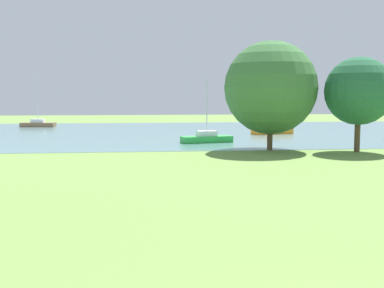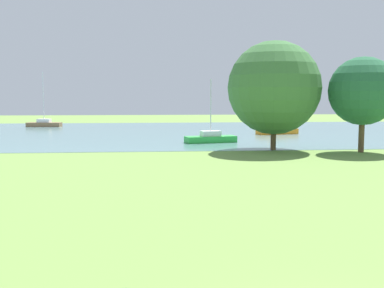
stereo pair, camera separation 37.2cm
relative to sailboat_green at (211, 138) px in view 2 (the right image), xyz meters
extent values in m
plane|color=olive|center=(-2.60, -14.77, -0.45)|extent=(160.00, 160.00, 0.00)
cube|color=slate|center=(-2.60, 13.23, -0.44)|extent=(140.00, 40.00, 0.02)
cube|color=green|center=(0.00, 0.00, -0.13)|extent=(5.01, 2.53, 0.60)
cube|color=white|center=(0.00, 0.00, 0.42)|extent=(2.00, 1.47, 0.50)
cylinder|color=silver|center=(0.00, 0.00, 2.84)|extent=(0.10, 0.10, 5.34)
cube|color=yellow|center=(12.09, 24.92, -0.13)|extent=(5.03, 3.01, 0.60)
cube|color=white|center=(12.09, 24.92, 0.42)|extent=(2.06, 1.64, 0.50)
cylinder|color=silver|center=(12.09, 24.92, 2.51)|extent=(0.10, 0.10, 4.68)
cube|color=orange|center=(8.85, 9.01, -0.13)|extent=(5.03, 2.79, 0.60)
cube|color=white|center=(8.85, 9.01, 0.42)|extent=(2.04, 1.56, 0.50)
cylinder|color=silver|center=(8.85, 9.01, 3.18)|extent=(0.10, 0.10, 6.02)
cube|color=brown|center=(-20.65, 24.84, -0.13)|extent=(4.95, 2.11, 0.60)
cube|color=white|center=(-20.65, 24.84, 0.42)|extent=(1.93, 1.33, 0.50)
cylinder|color=silver|center=(-20.65, 24.84, 3.73)|extent=(0.10, 0.10, 7.13)
cylinder|color=brown|center=(4.26, -6.54, 0.76)|extent=(0.44, 0.44, 2.41)
sphere|color=#3D713A|center=(4.26, -6.54, 4.58)|extent=(7.49, 7.49, 7.49)
cylinder|color=brown|center=(10.76, -8.47, 1.00)|extent=(0.44, 0.44, 2.91)
sphere|color=#25603C|center=(10.76, -8.47, 4.31)|extent=(5.29, 5.29, 5.29)
camera|label=1|loc=(-6.08, -43.75, 3.94)|focal=44.16mm
camera|label=2|loc=(-5.71, -43.79, 3.94)|focal=44.16mm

